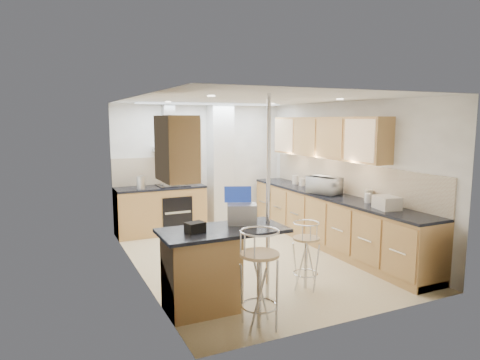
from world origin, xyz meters
name	(u,v)px	position (x,y,z in m)	size (l,w,h in m)	color
ground	(253,258)	(0.00, 0.00, 0.00)	(4.80, 4.80, 0.00)	beige
room_shell	(261,159)	(0.32, 0.38, 1.54)	(3.64, 4.84, 2.51)	beige
right_counter	(330,220)	(1.50, 0.00, 0.46)	(0.63, 4.40, 0.92)	tan
back_counter	(161,210)	(-0.95, 2.10, 0.46)	(1.70, 0.63, 0.92)	tan
peninsula	(223,267)	(-1.12, -1.45, 0.48)	(1.47, 0.72, 0.94)	tan
microwave	(325,185)	(1.43, 0.09, 1.07)	(0.54, 0.37, 0.30)	silver
laptop	(242,214)	(-0.81, -1.31, 1.06)	(0.35, 0.26, 0.24)	#94979B
bag	(195,227)	(-1.46, -1.45, 1.00)	(0.21, 0.15, 0.11)	black
bar_stool_near	(259,279)	(-0.98, -2.10, 0.54)	(0.44, 0.44, 1.07)	tan
bar_stool_end	(306,255)	(0.06, -1.40, 0.45)	(0.36, 0.36, 0.89)	tan
jar_a	(295,180)	(1.57, 1.26, 1.01)	(0.12, 0.12, 0.17)	beige
jar_b	(302,182)	(1.57, 1.01, 0.99)	(0.11, 0.11, 0.15)	beige
jar_c	(369,195)	(1.67, -0.73, 1.01)	(0.14, 0.14, 0.18)	#B1A68E
jar_d	(368,198)	(1.56, -0.85, 0.99)	(0.10, 0.10, 0.14)	silver
bread_bin	(387,203)	(1.47, -1.34, 1.01)	(0.28, 0.35, 0.19)	beige
kettle	(141,183)	(-1.34, 1.95, 1.04)	(0.16, 0.16, 0.24)	silver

